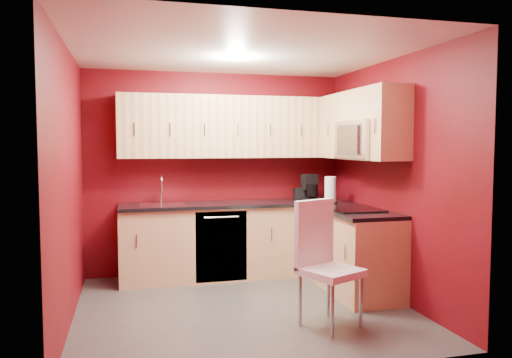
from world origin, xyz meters
name	(u,v)px	position (x,y,z in m)	size (l,w,h in m)	color
floor	(243,308)	(0.00, 0.00, 0.00)	(3.20, 3.20, 0.00)	#44413F
ceiling	(243,51)	(0.00, 0.00, 2.50)	(3.20, 3.20, 0.00)	white
wall_back	(216,173)	(0.00, 1.50, 1.25)	(3.20, 3.20, 0.00)	maroon
wall_front	(293,198)	(0.00, -1.50, 1.25)	(3.20, 3.20, 0.00)	maroon
wall_left	(68,185)	(-1.60, 0.00, 1.25)	(3.00, 3.00, 0.00)	maroon
wall_right	(392,179)	(1.60, 0.00, 1.25)	(3.00, 3.00, 0.00)	maroon
base_cabinets_back	(237,241)	(0.20, 1.20, 0.43)	(2.80, 0.60, 0.87)	tan
base_cabinets_right	(354,252)	(1.30, 0.25, 0.43)	(0.60, 1.30, 0.87)	tan
countertop_back	(237,204)	(0.20, 1.19, 0.89)	(2.80, 0.63, 0.04)	black
countertop_right	(354,211)	(1.29, 0.23, 0.89)	(0.63, 1.27, 0.04)	black
upper_cabinets_back	(235,127)	(0.20, 1.32, 1.83)	(2.80, 0.35, 0.75)	#E7CA83
upper_cabinets_right	(358,120)	(1.42, 0.44, 1.89)	(0.35, 1.55, 0.75)	#E7CA83
microwave	(365,140)	(1.39, 0.20, 1.66)	(0.42, 0.76, 0.42)	silver
cooktop	(355,209)	(1.28, 0.20, 0.92)	(0.50, 0.55, 0.01)	black
sink	(162,202)	(-0.70, 1.20, 0.94)	(0.52, 0.42, 0.35)	silver
dishwasher_front	(221,247)	(-0.05, 0.91, 0.43)	(0.60, 0.02, 0.82)	black
downlight	(236,58)	(0.00, 0.30, 2.48)	(0.20, 0.20, 0.01)	white
coffee_maker	(312,188)	(1.16, 1.17, 1.07)	(0.19, 0.26, 0.32)	black
napkin_holder	(299,194)	(1.03, 1.30, 0.98)	(0.14, 0.14, 0.15)	black
paper_towel	(330,190)	(1.27, 0.85, 1.07)	(0.18, 0.18, 0.32)	white
dining_chair	(331,265)	(0.63, -0.68, 0.56)	(0.45, 0.47, 1.11)	white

